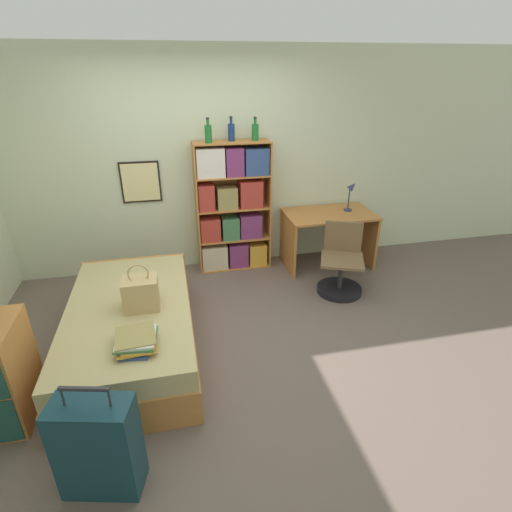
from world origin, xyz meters
TOP-DOWN VIEW (x-y plane):
  - ground_plane at (0.00, 0.00)m, footprint 14.00×14.00m
  - wall_back at (-0.00, 1.68)m, footprint 10.00×0.09m
  - bed at (-0.77, 0.02)m, footprint 1.07×1.95m
  - handbag at (-0.64, -0.06)m, footprint 0.29×0.23m
  - book_stack_on_bed at (-0.66, -0.61)m, footprint 0.32×0.34m
  - suitcase at (-0.87, -1.31)m, footprint 0.51×0.33m
  - bookcase at (0.40, 1.49)m, footprint 0.90×0.28m
  - bottle_green at (0.15, 1.45)m, footprint 0.08×0.08m
  - bottle_brown at (0.42, 1.52)m, footprint 0.08×0.08m
  - bottle_clear at (0.69, 1.49)m, footprint 0.08×0.08m
  - desk at (1.60, 1.30)m, footprint 1.10×0.67m
  - desk_lamp at (1.88, 1.34)m, footprint 0.15×0.10m
  - desk_chair at (1.50, 0.62)m, footprint 0.61×0.61m

SIDE VIEW (x-z plane):
  - ground_plane at x=0.00m, z-range 0.00..0.00m
  - desk_chair at x=1.50m, z-range -0.15..0.63m
  - bed at x=-0.77m, z-range 0.00..0.49m
  - suitcase at x=-0.87m, z-range -0.06..0.74m
  - desk at x=1.60m, z-range 0.13..0.84m
  - book_stack_on_bed at x=-0.66m, z-range 0.49..0.59m
  - handbag at x=-0.64m, z-range 0.42..0.84m
  - bookcase at x=0.40m, z-range -0.01..1.58m
  - desk_lamp at x=1.88m, z-range 0.77..1.15m
  - wall_back at x=0.00m, z-range 0.00..2.60m
  - bottle_clear at x=0.69m, z-range 1.56..1.82m
  - bottle_brown at x=0.42m, z-range 1.56..1.82m
  - bottle_green at x=0.15m, z-range 1.56..1.83m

